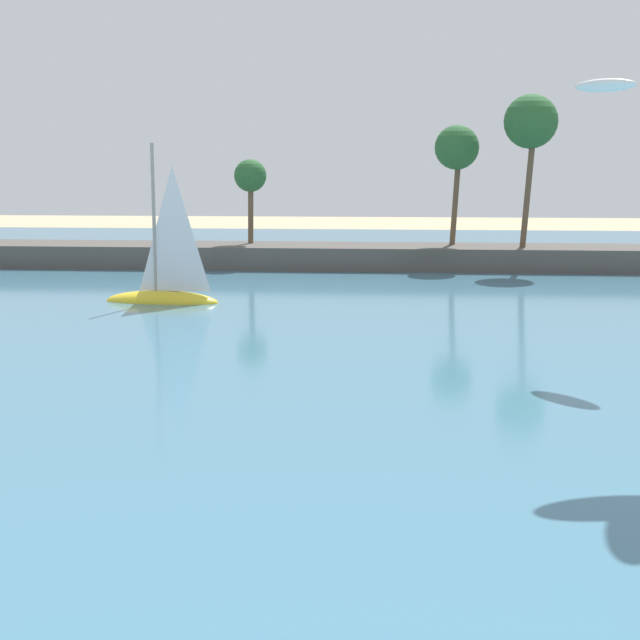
% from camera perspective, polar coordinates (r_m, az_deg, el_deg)
% --- Properties ---
extents(sea, '(220.00, 97.11, 0.06)m').
position_cam_1_polar(sea, '(62.94, 3.92, 2.32)').
color(sea, teal).
rests_on(sea, ground).
extents(palm_headland, '(111.35, 6.00, 13.04)m').
position_cam_1_polar(palm_headland, '(71.20, 5.68, 4.96)').
color(palm_headland, '#514C47').
rests_on(palm_headland, ground).
extents(sailboat_near_shore, '(6.94, 2.58, 9.85)m').
position_cam_1_polar(sailboat_near_shore, '(54.62, -9.61, 2.02)').
color(sailboat_near_shore, yellow).
rests_on(sailboat_near_shore, sea).
extents(kite_aloft_drifting_left, '(2.71, 3.00, 0.70)m').
position_cam_1_polar(kite_aloft_drifting_left, '(40.01, 17.20, 13.68)').
color(kite_aloft_drifting_left, white).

